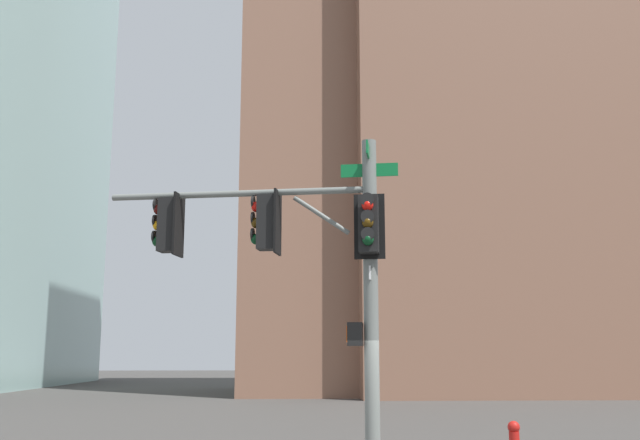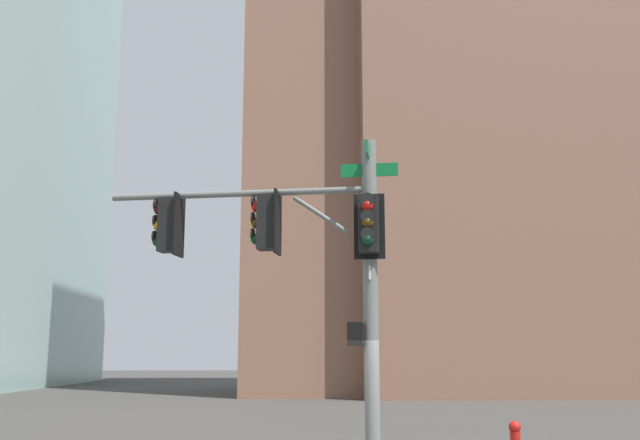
# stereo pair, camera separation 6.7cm
# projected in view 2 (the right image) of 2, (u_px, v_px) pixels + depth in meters

# --- Properties ---
(signal_pole_assembly) EXTENTS (5.29, 1.60, 6.09)m
(signal_pole_assembly) POSITION_uv_depth(u_px,v_px,m) (309.00, 257.00, 12.77)
(signal_pole_assembly) COLOR slate
(signal_pole_assembly) RESTS_ON ground_plane
(fire_hydrant) EXTENTS (0.34, 0.26, 0.87)m
(fire_hydrant) POSITION_uv_depth(u_px,v_px,m) (516.00, 440.00, 15.26)
(fire_hydrant) COLOR red
(fire_hydrant) RESTS_ON ground_plane
(building_brick_nearside) EXTENTS (19.28, 17.13, 47.80)m
(building_brick_nearside) POSITION_uv_depth(u_px,v_px,m) (489.00, 34.00, 49.17)
(building_brick_nearside) COLOR #845B47
(building_brick_nearside) RESTS_ON ground_plane
(building_brick_midblock) EXTENTS (16.04, 14.39, 38.51)m
(building_brick_midblock) POSITION_uv_depth(u_px,v_px,m) (370.00, 99.00, 48.49)
(building_brick_midblock) COLOR #845B47
(building_brick_midblock) RESTS_ON ground_plane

